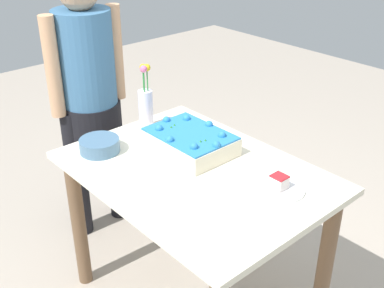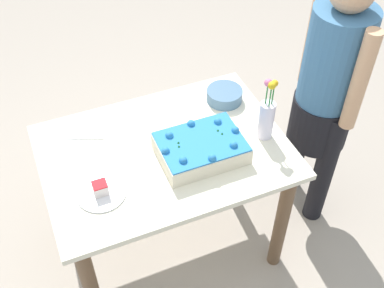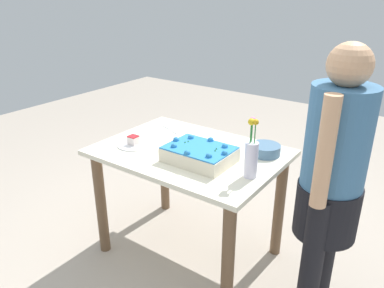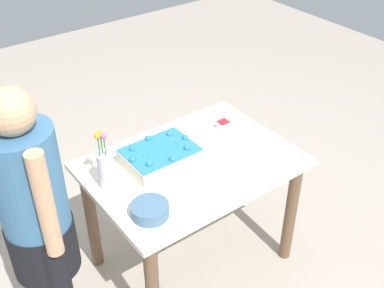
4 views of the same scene
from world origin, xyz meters
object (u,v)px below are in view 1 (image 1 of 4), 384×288
fruit_bowl (100,145)px  person_standing (89,93)px  sheet_cake (190,141)px  serving_plate_with_slice (279,186)px  cake_knife (211,224)px  flower_vase (146,105)px

fruit_bowl → person_standing: person_standing is taller
sheet_cake → fruit_bowl: 0.41m
serving_plate_with_slice → person_standing: size_ratio=0.14×
serving_plate_with_slice → person_standing: bearing=6.3°
serving_plate_with_slice → cake_knife: bearing=87.9°
fruit_bowl → person_standing: (0.46, -0.23, 0.06)m
sheet_cake → cake_knife: bearing=146.1°
serving_plate_with_slice → fruit_bowl: size_ratio=1.16×
sheet_cake → flower_vase: size_ratio=1.16×
sheet_cake → person_standing: 0.73m
serving_plate_with_slice → flower_vase: 0.82m
sheet_cake → fruit_bowl: sheet_cake is taller
sheet_cake → person_standing: person_standing is taller
serving_plate_with_slice → fruit_bowl: (0.75, 0.36, 0.02)m
flower_vase → person_standing: person_standing is taller
cake_knife → person_standing: (1.19, -0.23, 0.09)m
cake_knife → serving_plate_with_slice: bearing=109.4°
person_standing → sheet_cake: bearing=7.0°
sheet_cake → flower_vase: flower_vase is taller
fruit_bowl → person_standing: size_ratio=0.12×
cake_knife → sheet_cake: bearing=167.5°
sheet_cake → flower_vase: 0.34m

